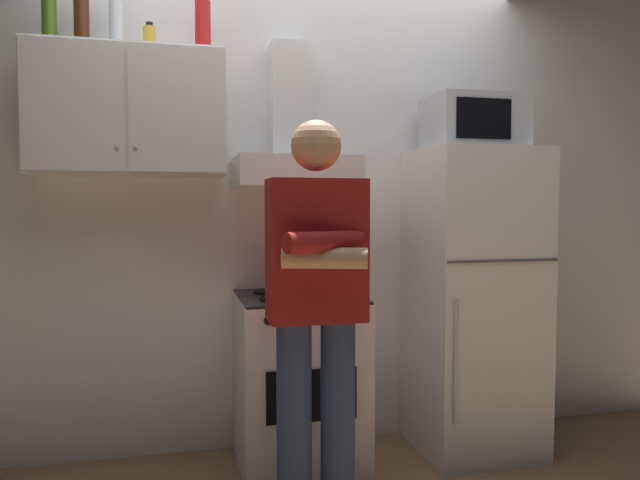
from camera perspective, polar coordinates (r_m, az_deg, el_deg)
back_wall_tiled at (r=3.32m, az=-2.43°, el=4.01°), size 4.80×0.10×2.70m
upper_cabinet at (r=3.07m, az=-17.69°, el=11.43°), size 0.90×0.37×0.60m
stove_oven at (r=3.09m, az=-2.04°, el=-13.17°), size 0.60×0.62×0.87m
range_hood at (r=3.10m, az=-2.55°, el=8.65°), size 0.60×0.44×0.75m
refrigerator at (r=3.32m, az=14.28°, el=-5.60°), size 0.60×0.62×1.60m
microwave at (r=3.33m, az=14.35°, el=10.64°), size 0.48×0.37×0.28m
person_standing at (r=2.39m, az=-0.33°, el=-6.46°), size 0.38×0.33×1.64m
cooking_pot at (r=2.90m, az=0.94°, el=-4.35°), size 0.28×0.18×0.09m
bottle_olive_oil at (r=3.22m, az=-24.27°, el=18.47°), size 0.07×0.07×0.24m
bottle_spice_jar at (r=3.17m, az=-15.86°, el=17.88°), size 0.06×0.06×0.14m
bottle_vodka_clear at (r=3.18m, az=-18.77°, el=19.21°), size 0.06×0.06×0.29m
bottle_soda_red at (r=3.16m, az=-11.05°, el=19.24°), size 0.08×0.08×0.27m
bottle_rum_dark at (r=3.20m, az=-21.67°, el=19.13°), size 0.07×0.07×0.30m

